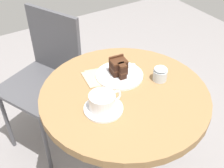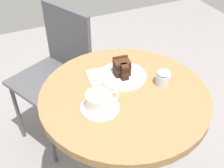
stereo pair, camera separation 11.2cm
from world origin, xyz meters
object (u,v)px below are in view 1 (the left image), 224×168
at_px(sugar_pot, 160,74).
at_px(napkin, 100,77).
at_px(saucer, 103,108).
at_px(fork, 124,67).
at_px(cake_slice, 119,67).
at_px(cake_plate, 119,75).
at_px(teaspoon, 92,108).
at_px(cafe_chair, 47,71).
at_px(coffee_cup, 103,101).

bearing_deg(sugar_pot, napkin, 144.31).
bearing_deg(saucer, napkin, 63.68).
bearing_deg(fork, saucer, -123.29).
bearing_deg(cake_slice, fork, 31.73).
bearing_deg(cake_slice, cake_plate, -90.42).
xyz_separation_m(teaspoon, sugar_pot, (0.34, 0.02, 0.02)).
height_order(teaspoon, cake_plate, teaspoon).
bearing_deg(cake_slice, napkin, 155.16).
bearing_deg(saucer, sugar_pot, 6.43).
height_order(fork, sugar_pot, sugar_pot).
distance_m(saucer, sugar_pot, 0.30).
bearing_deg(saucer, cafe_chair, 90.74).
height_order(saucer, cafe_chair, cafe_chair).
bearing_deg(teaspoon, coffee_cup, -122.05).
distance_m(coffee_cup, cake_slice, 0.22).
bearing_deg(coffee_cup, sugar_pot, 6.04).
relative_size(teaspoon, fork, 0.73).
bearing_deg(saucer, teaspoon, 156.34).
height_order(teaspoon, cafe_chair, cafe_chair).
height_order(teaspoon, cake_slice, cake_slice).
bearing_deg(cafe_chair, fork, -0.64).
height_order(coffee_cup, sugar_pot, coffee_cup).
distance_m(cake_slice, napkin, 0.09).
bearing_deg(sugar_pot, saucer, -173.57).
relative_size(fork, napkin, 0.88).
distance_m(saucer, cake_plate, 0.22).
bearing_deg(cafe_chair, coffee_cup, -25.22).
xyz_separation_m(saucer, cafe_chair, (-0.01, 0.65, -0.22)).
bearing_deg(teaspoon, cake_plate, -67.96).
height_order(cake_slice, cafe_chair, cafe_chair).
distance_m(cake_plate, fork, 0.06).
bearing_deg(cafe_chair, cake_plate, -6.74).
bearing_deg(fork, napkin, -166.03).
xyz_separation_m(saucer, napkin, (0.09, 0.18, -0.00)).
xyz_separation_m(coffee_cup, teaspoon, (-0.04, 0.01, -0.03)).
height_order(coffee_cup, cake_plate, coffee_cup).
bearing_deg(cake_plate, napkin, 152.05).
xyz_separation_m(cake_plate, cake_slice, (0.00, 0.01, 0.04)).
height_order(napkin, sugar_pot, sugar_pot).
relative_size(coffee_cup, cafe_chair, 0.16).
xyz_separation_m(cake_slice, cafe_chair, (-0.17, 0.50, -0.26)).
relative_size(cake_plate, fork, 1.46).
relative_size(coffee_cup, fork, 0.94).
relative_size(cake_plate, cafe_chair, 0.24).
xyz_separation_m(fork, sugar_pot, (0.09, -0.14, 0.02)).
distance_m(coffee_cup, teaspoon, 0.05).
relative_size(saucer, fork, 1.06).
bearing_deg(cake_plate, cafe_chair, 109.07).
distance_m(coffee_cup, cafe_chair, 0.69).
distance_m(fork, sugar_pot, 0.17).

